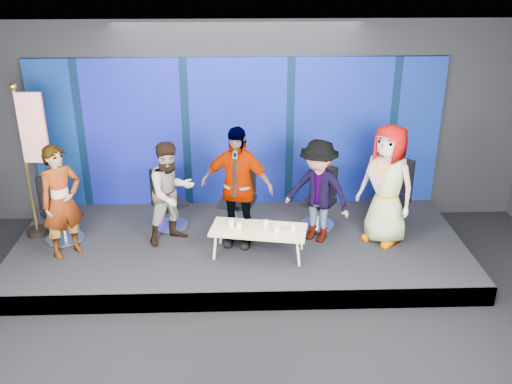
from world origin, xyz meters
TOP-DOWN VIEW (x-y plane):
  - ground at (0.00, 0.00)m, footprint 10.00×10.00m
  - room_walls at (0.00, 0.00)m, footprint 10.02×8.02m
  - riser at (0.00, 2.50)m, footprint 7.00×3.00m
  - backdrop at (0.00, 3.95)m, footprint 7.00×0.08m
  - chair_a at (-2.79, 2.62)m, footprint 0.84×0.84m
  - panelist_a at (-2.58, 2.16)m, footprint 0.74×0.72m
  - chair_b at (-1.15, 3.01)m, footprint 0.79×0.79m
  - panelist_b at (-1.04, 2.53)m, footprint 1.00×0.96m
  - chair_c at (-0.02, 2.91)m, footprint 0.81×0.81m
  - panelist_c at (-0.03, 2.40)m, footprint 1.19×0.75m
  - chair_d at (1.32, 2.97)m, footprint 0.79×0.79m
  - panelist_d at (1.21, 2.49)m, footprint 1.22×1.09m
  - chair_e at (2.46, 2.87)m, footprint 0.93×0.93m
  - panelist_e at (2.25, 2.41)m, footprint 1.07×1.08m
  - coffee_table at (0.28, 2.03)m, footprint 1.49×0.85m
  - mug_a at (-0.12, 2.12)m, footprint 0.09×0.09m
  - mug_b at (-0.00, 2.02)m, footprint 0.08×0.08m
  - mug_c at (0.39, 2.10)m, footprint 0.08×0.08m
  - mug_d at (0.55, 1.91)m, footprint 0.07×0.07m
  - mug_e at (0.79, 1.94)m, footprint 0.07×0.07m
  - flag_stand at (-3.13, 2.77)m, footprint 0.56×0.33m

SIDE VIEW (x-z plane):
  - ground at x=0.00m, z-range 0.00..0.00m
  - riser at x=0.00m, z-range 0.00..0.30m
  - chair_b at x=-1.15m, z-range 0.13..1.13m
  - chair_d at x=1.32m, z-range 0.13..1.14m
  - chair_a at x=-2.79m, z-range 0.12..1.18m
  - chair_e at x=2.46m, z-range 0.10..1.27m
  - chair_c at x=-0.02m, z-range 0.10..1.27m
  - coffee_table at x=0.28m, z-range 0.48..0.91m
  - mug_e at x=0.79m, z-range 0.73..0.82m
  - mug_d at x=0.55m, z-range 0.73..0.82m
  - mug_c at x=0.39m, z-range 0.73..0.83m
  - mug_b at x=0.00m, z-range 0.73..0.83m
  - mug_a at x=-0.12m, z-range 0.73..0.83m
  - panelist_b at x=-1.04m, z-range 0.30..1.92m
  - panelist_d at x=1.21m, z-range 0.30..1.94m
  - panelist_a at x=-2.58m, z-range 0.30..2.01m
  - panelist_e at x=2.25m, z-range 0.30..2.19m
  - panelist_c at x=-0.03m, z-range 0.30..2.20m
  - backdrop at x=0.00m, z-range 0.30..2.90m
  - flag_stand at x=-3.13m, z-range 0.37..2.84m
  - room_walls at x=0.00m, z-range 0.67..4.18m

